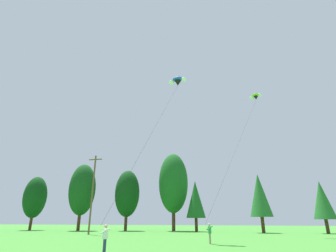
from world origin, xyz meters
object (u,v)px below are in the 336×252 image
kite_flyer_near (105,236)px  parafoil_kite_high_blue_white (178,81)px  utility_pole (92,191)px  parafoil_kite_mid_lime_white (256,97)px  kite_flyer_mid (210,232)px

kite_flyer_near → parafoil_kite_high_blue_white: bearing=79.5°
utility_pole → parafoil_kite_high_blue_white: (15.39, -8.63, 12.13)m
parafoil_kite_high_blue_white → parafoil_kite_mid_lime_white: size_ratio=0.87×
parafoil_kite_mid_lime_white → utility_pole: bearing=-171.9°
utility_pole → parafoil_kite_mid_lime_white: parafoil_kite_mid_lime_white is taller
parafoil_kite_high_blue_white → parafoil_kite_mid_lime_white: (10.17, 12.26, 2.47)m
kite_flyer_mid → parafoil_kite_mid_lime_white: 25.87m
kite_flyer_near → kite_flyer_mid: (5.57, 8.82, 0.00)m
kite_flyer_near → parafoil_kite_high_blue_white: (2.21, 11.88, 17.23)m
kite_flyer_near → parafoil_kite_mid_lime_white: (12.38, 24.14, 19.70)m
kite_flyer_mid → parafoil_kite_high_blue_white: parafoil_kite_high_blue_white is taller
kite_flyer_mid → parafoil_kite_mid_lime_white: size_ratio=0.09×
parafoil_kite_high_blue_white → utility_pole: bearing=150.7°
kite_flyer_mid → parafoil_kite_mid_lime_white: (6.81, 15.33, 19.70)m
utility_pole → kite_flyer_near: utility_pole is taller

